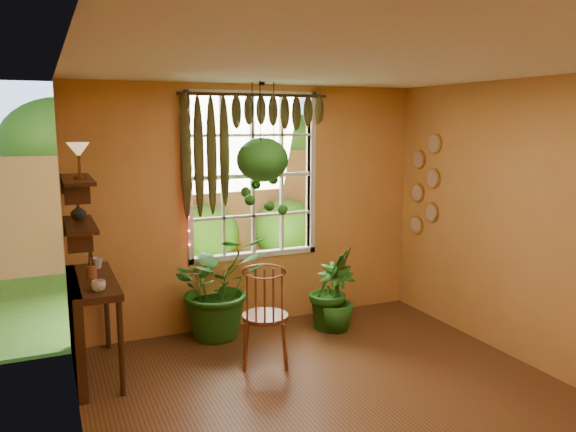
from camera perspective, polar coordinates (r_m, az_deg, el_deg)
name	(u,v)px	position (r m, az deg, el deg)	size (l,w,h in m)	color
floor	(353,413)	(4.77, 6.66, -19.29)	(4.50, 4.50, 0.00)	#563618
ceiling	(361,65)	(4.20, 7.40, 14.97)	(4.50, 4.50, 0.00)	white
wall_back	(254,207)	(6.29, -3.48, 0.89)	(4.00, 4.00, 0.00)	#D08947
wall_left	(76,278)	(3.72, -20.72, -5.87)	(4.50, 4.50, 0.00)	#D08947
wall_right	(549,228)	(5.57, 25.02, -1.15)	(4.50, 4.50, 0.00)	#D08947
window	(253,176)	(6.28, -3.62, 4.09)	(1.52, 0.10, 1.86)	white
valance_vine	(249,124)	(6.11, -4.03, 9.35)	(1.70, 0.12, 1.10)	#381F0F
string_lights	(187,175)	(5.97, -10.20, 4.15)	(0.03, 0.03, 1.54)	#FF2633
wall_plates	(425,186)	(6.82, 13.71, 3.01)	(0.04, 0.32, 1.10)	beige
counter_ledge	(82,317)	(5.48, -20.23, -9.63)	(0.40, 1.20, 0.90)	#381F0F
shelf_lower	(80,225)	(5.27, -20.39, -0.85)	(0.25, 0.90, 0.04)	#381F0F
shelf_upper	(77,180)	(5.22, -20.65, 3.47)	(0.25, 0.90, 0.04)	#381F0F
backyard	(181,176)	(10.78, -10.85, 4.02)	(14.00, 10.00, 12.00)	#295016
windsor_chair	(265,330)	(5.45, -2.33, -11.47)	(0.58, 0.59, 1.18)	brown
potted_plant_left	(218,285)	(6.10, -7.10, -7.00)	(1.02, 0.88, 1.13)	#144512
potted_plant_mid	(331,288)	(6.31, 4.42, -7.32)	(0.51, 0.41, 0.94)	#144512
potted_plant_right	(335,297)	(6.30, 4.82, -8.21)	(0.42, 0.42, 0.76)	#144512
hanging_basket	(263,164)	(5.88, -2.61, 5.30)	(0.54, 0.54, 1.40)	black
cup_a	(99,286)	(4.97, -18.68, -6.73)	(0.12, 0.12, 0.09)	silver
cup_b	(97,263)	(5.73, -18.81, -4.54)	(0.11, 0.11, 0.10)	beige
brush_jar	(91,264)	(5.38, -19.38, -4.59)	(0.09, 0.09, 0.34)	brown
shelf_vase	(78,212)	(5.45, -20.52, 0.42)	(0.14, 0.14, 0.14)	#B2AD99
tiffany_lamp	(78,152)	(5.02, -20.52, 6.09)	(0.19, 0.19, 0.31)	#5B341A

